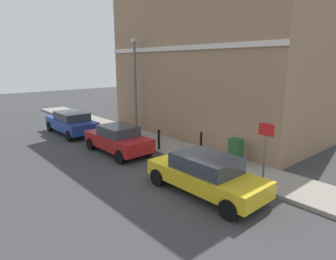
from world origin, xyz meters
name	(u,v)px	position (x,y,z in m)	size (l,w,h in m)	color
ground	(189,178)	(0.00, 0.00, 0.00)	(80.00, 80.00, 0.00)	#38383A
sidewalk	(143,138)	(2.10, 6.00, 0.07)	(2.20, 30.00, 0.15)	gray
corner_building	(219,59)	(6.81, 4.30, 4.70)	(7.32, 12.61, 9.40)	#937256
car_yellow	(206,174)	(-0.53, -1.31, 0.73)	(1.89, 4.35, 1.39)	gold
car_red	(118,139)	(-0.39, 4.67, 0.74)	(1.82, 3.97, 1.42)	maroon
car_blue	(71,122)	(-0.53, 10.06, 0.76)	(1.90, 4.43, 1.44)	navy
utility_cabinet	(236,152)	(2.38, -0.44, 0.68)	(0.46, 0.61, 1.15)	#1E4C28
bollard_near_cabinet	(201,142)	(2.48, 1.68, 0.70)	(0.14, 0.14, 1.04)	black
bollard_far_kerb	(159,139)	(1.25, 3.42, 0.70)	(0.14, 0.14, 1.04)	black
street_sign	(266,144)	(1.36, -2.40, 1.66)	(0.08, 0.60, 2.30)	#59595B
lamppost	(135,82)	(2.56, 7.31, 3.30)	(0.20, 0.44, 5.72)	#59595B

